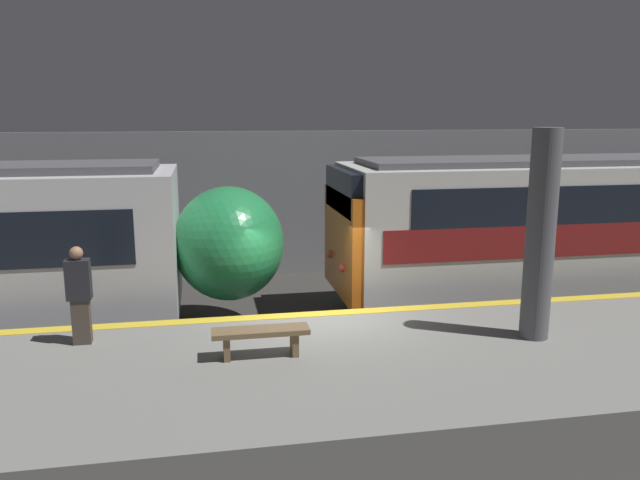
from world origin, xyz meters
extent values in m
plane|color=#33302D|center=(0.00, 0.00, 0.00)|extent=(120.00, 120.00, 0.00)
cube|color=slate|center=(0.00, -2.35, 0.54)|extent=(40.00, 4.70, 1.08)
cube|color=gold|center=(0.00, -0.15, 1.09)|extent=(40.00, 0.30, 0.01)
cube|color=gray|center=(0.00, 7.08, 2.13)|extent=(50.00, 0.15, 4.26)
cylinder|color=#56565B|center=(3.33, -2.00, 2.83)|extent=(0.48, 0.48, 3.48)
ellipsoid|color=#238447|center=(-1.55, 2.44, 1.97)|extent=(2.42, 2.78, 2.50)
sphere|color=#F2EFCC|center=(-0.60, 2.44, 1.52)|extent=(0.20, 0.20, 0.20)
cube|color=orange|center=(1.02, 2.44, 1.88)|extent=(0.25, 2.96, 2.38)
cube|color=black|center=(1.02, 2.44, 3.07)|extent=(0.25, 2.65, 0.95)
sphere|color=#EA4C42|center=(0.86, 1.76, 1.46)|extent=(0.18, 0.18, 0.18)
sphere|color=#EA4C42|center=(0.86, 3.12, 1.46)|extent=(0.18, 0.18, 0.18)
cube|color=#473D33|center=(-4.09, -0.91, 1.46)|extent=(0.28, 0.20, 0.75)
cube|color=#232328|center=(-4.09, -0.91, 2.17)|extent=(0.38, 0.24, 0.66)
sphere|color=#9E7051|center=(-4.09, -0.91, 2.60)|extent=(0.21, 0.21, 0.21)
cube|color=brown|center=(-1.80, -2.01, 1.29)|extent=(0.10, 0.32, 0.41)
cube|color=brown|center=(-0.75, -2.01, 1.29)|extent=(0.10, 0.32, 0.41)
cube|color=brown|center=(-1.27, -2.01, 1.49)|extent=(1.50, 0.40, 0.08)
camera|label=1|loc=(-2.05, -11.14, 4.81)|focal=35.00mm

